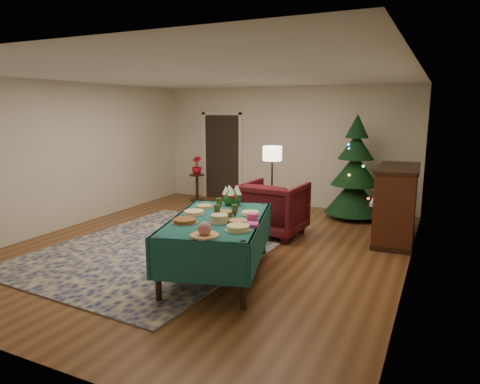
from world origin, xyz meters
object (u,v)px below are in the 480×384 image
at_px(gift_box, 253,217).
at_px(floor_lamp, 272,158).
at_px(potted_plant, 197,169).
at_px(buffet_table, 218,230).
at_px(christmas_tree, 355,172).
at_px(piano, 396,205).
at_px(side_table, 197,188).
at_px(armchair, 274,206).

xyz_separation_m(gift_box, floor_lamp, (-0.82, 2.78, 0.43)).
distance_m(floor_lamp, potted_plant, 2.67).
bearing_deg(gift_box, buffet_table, -174.40).
bearing_deg(buffet_table, gift_box, 5.60).
distance_m(floor_lamp, christmas_tree, 1.78).
height_order(buffet_table, piano, piano).
bearing_deg(piano, side_table, 164.55).
xyz_separation_m(side_table, potted_plant, (0.00, 0.00, 0.45)).
distance_m(side_table, christmas_tree, 3.80).
bearing_deg(buffet_table, armchair, 90.42).
xyz_separation_m(buffet_table, christmas_tree, (1.03, 3.92, 0.31)).
distance_m(armchair, side_table, 3.28).
distance_m(gift_box, potted_plant, 5.04).
height_order(buffet_table, side_table, buffet_table).
relative_size(gift_box, piano, 0.08).
height_order(floor_lamp, piano, floor_lamp).
bearing_deg(side_table, potted_plant, 0.00).
bearing_deg(christmas_tree, buffet_table, -104.75).
relative_size(christmas_tree, piano, 1.41).
xyz_separation_m(christmas_tree, piano, (0.93, -1.26, -0.33)).
bearing_deg(gift_box, christmas_tree, 81.90).
distance_m(buffet_table, christmas_tree, 4.06).
height_order(gift_box, potted_plant, gift_box).
bearing_deg(buffet_table, floor_lamp, 96.84).
bearing_deg(gift_box, armchair, 103.61).
xyz_separation_m(floor_lamp, side_table, (-2.37, 1.12, -0.96)).
relative_size(side_table, christmas_tree, 0.31).
height_order(gift_box, floor_lamp, floor_lamp).
relative_size(buffet_table, potted_plant, 5.23).
relative_size(buffet_table, side_table, 3.52).
distance_m(buffet_table, potted_plant, 4.79).
bearing_deg(floor_lamp, side_table, 154.71).
bearing_deg(piano, potted_plant, 164.55).
bearing_deg(gift_box, piano, 60.37).
xyz_separation_m(gift_box, armchair, (-0.50, 2.05, -0.32)).
distance_m(floor_lamp, side_table, 2.80).
height_order(buffet_table, christmas_tree, christmas_tree).
bearing_deg(potted_plant, floor_lamp, -25.29).
height_order(armchair, piano, piano).
relative_size(floor_lamp, side_table, 2.33).
xyz_separation_m(armchair, potted_plant, (-2.70, 1.85, 0.24)).
height_order(gift_box, christmas_tree, christmas_tree).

